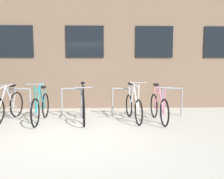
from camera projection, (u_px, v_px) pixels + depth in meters
ground_plane at (74, 136)px, 4.95m from camera, size 42.00×42.00×0.00m
storefront_building at (90, 30)px, 10.73m from camera, size 28.00×5.94×6.36m
bike_rack at (72, 99)px, 6.78m from camera, size 6.63×0.05×0.85m
bicycle_teal at (41, 107)px, 6.18m from camera, size 0.44×1.78×1.08m
bicycle_white at (133, 106)px, 6.35m from camera, size 0.44×1.69×1.10m
bicycle_pink at (159, 107)px, 6.23m from camera, size 0.44×1.70×1.02m
bicycle_black at (83, 106)px, 6.24m from camera, size 0.44×1.83×1.06m
bicycle_silver at (7, 106)px, 6.28m from camera, size 0.44×1.80×1.04m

